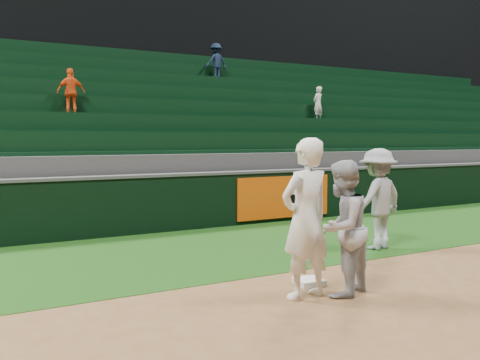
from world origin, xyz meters
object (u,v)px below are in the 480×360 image
first_base (309,282)px  base_coach (378,199)px  baserunner (342,228)px  first_baseman (306,219)px

first_base → base_coach: base_coach is taller
base_coach → baserunner: bearing=28.6°
first_baseman → base_coach: 3.43m
first_base → base_coach: (2.53, 1.30, 0.88)m
base_coach → first_baseman: bearing=22.0°
baserunner → base_coach: bearing=-166.5°
first_baseman → baserunner: bearing=158.1°
first_base → first_baseman: first_baseman is taller
baserunner → first_baseman: bearing=-39.4°
first_baseman → baserunner: (0.48, -0.13, -0.14)m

